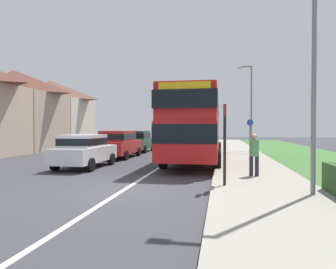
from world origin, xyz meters
The scene contains 13 objects.
ground_plane centered at (0.00, 0.00, 0.00)m, with size 120.00×120.00×0.00m, color #38383D.
lane_marking_centre centered at (0.00, 8.00, 0.00)m, with size 0.14×60.00×0.01m, color silver.
pavement_near_side centered at (4.20, 6.00, 0.06)m, with size 3.20×68.00×0.12m, color gray.
double_decker_bus centered at (1.50, 7.83, 2.14)m, with size 2.80×10.29×3.70m.
parked_car_white centered at (-3.48, 4.65, 0.87)m, with size 1.87×4.02×1.57m.
parked_car_red centered at (-3.52, 9.56, 0.94)m, with size 1.98×4.54×1.72m.
parked_car_dark_green centered at (-3.64, 14.46, 0.92)m, with size 1.97×4.03×1.68m.
pedestrian_at_stop centered at (4.08, 2.68, 0.98)m, with size 0.34×0.34×1.67m.
bus_stop_sign centered at (3.00, 0.72, 1.54)m, with size 0.09×0.52×2.60m.
cycle_route_sign centered at (4.92, 13.22, 1.43)m, with size 0.44×0.08×2.52m.
street_lamp_near centered at (5.18, -0.18, 4.75)m, with size 1.14×0.20×8.38m.
street_lamp_mid centered at (5.15, 15.88, 3.96)m, with size 1.14×0.20×6.84m.
house_terrace_far_side centered at (-14.57, 14.25, 3.44)m, with size 7.54×16.48×6.88m.
Camera 1 is at (2.88, -8.53, 1.85)m, focal length 31.84 mm.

